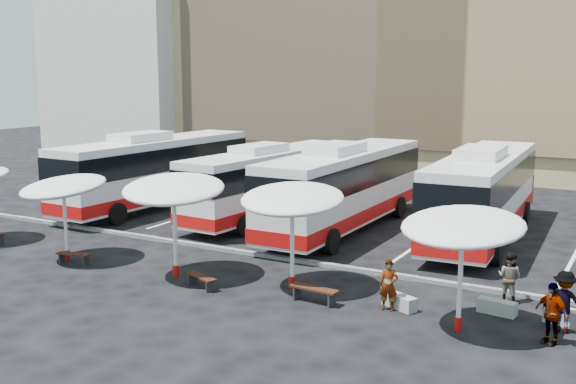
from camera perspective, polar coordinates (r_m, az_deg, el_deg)
The scene contains 23 objects.
ground at distance 26.99m, azimuth -5.00°, elevation -5.40°, with size 120.00×120.00×0.00m, color black.
sandstone_building at distance 55.59m, azimuth 14.31°, elevation 15.39°, with size 42.00×18.25×29.60m.
apartment_block at distance 65.38m, azimuth -11.76°, elevation 11.46°, with size 14.00×14.00×18.00m, color silver.
curb_divider at distance 27.37m, azimuth -4.41°, elevation -5.00°, with size 34.00×0.25×0.15m, color black.
bay_lines at distance 33.70m, azimuth 2.68°, elevation -2.23°, with size 24.15×12.00×0.01m.
bus_0 at distance 36.82m, azimuth -11.10°, elevation 1.96°, with size 3.38×13.07×4.12m.
bus_1 at distance 33.53m, azimuth -1.43°, elevation 1.06°, with size 3.41×12.05×3.78m.
bus_2 at distance 31.04m, azimuth 4.84°, elevation 0.59°, with size 3.08×12.90×4.09m.
bus_3 at distance 30.65m, azimuth 16.23°, elevation 0.11°, with size 3.48×13.03×4.10m.
sunshade_1 at distance 27.08m, azimuth -18.49°, elevation 0.40°, with size 4.00×4.03×3.39m.
sunshade_2 at distance 23.82m, azimuth -9.66°, elevation 0.23°, with size 4.66×4.68×3.73m.
sunshade_3 at distance 22.24m, azimuth 0.36°, elevation -0.60°, with size 4.07×4.11×3.60m.
sunshade_4 at distance 19.13m, azimuth 14.57°, elevation -2.86°, with size 3.82×3.86×3.54m.
wood_bench_1 at distance 26.95m, azimuth -17.69°, elevation -5.16°, with size 1.40×0.61×0.42m.
wood_bench_2 at distance 23.11m, azimuth -7.34°, elevation -7.27°, with size 1.42×0.83×0.42m.
wood_bench_3 at distance 21.50m, azimuth 2.23°, elevation -8.38°, with size 1.64×0.56×0.49m.
conc_bench_0 at distance 21.31m, azimuth 9.40°, elevation -9.13°, with size 1.16×0.39×0.44m, color gray.
conc_bench_1 at distance 21.52m, azimuth 17.27°, elevation -9.28°, with size 1.15×0.38×0.43m, color gray.
conc_bench_2 at distance 21.22m, azimuth 22.62°, elevation -9.80°, with size 1.32×0.44×0.49m, color gray.
passenger_0 at distance 20.93m, azimuth 8.53°, elevation -7.81°, with size 0.58×0.38×1.59m, color black.
passenger_1 at distance 22.55m, azimuth 18.26°, elevation -6.88°, with size 0.78×0.61×1.61m, color black.
passenger_2 at distance 19.55m, azimuth 21.40°, elevation -9.53°, with size 1.00×0.42×1.71m, color black.
passenger_3 at distance 20.51m, azimuth 22.35°, elevation -8.59°, with size 1.14×0.66×1.77m, color black.
Camera 1 is at (14.72, -21.46, 7.18)m, focal length 42.00 mm.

